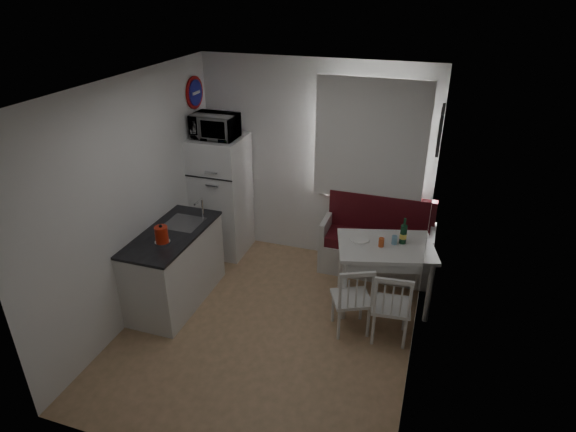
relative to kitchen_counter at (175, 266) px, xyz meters
name	(u,v)px	position (x,y,z in m)	size (l,w,h in m)	color
floor	(269,327)	(1.20, -0.16, -0.46)	(3.00, 3.50, 0.02)	#987A51
ceiling	(264,86)	(1.20, -0.16, 2.14)	(3.00, 3.50, 0.02)	white
wall_back	(315,162)	(1.20, 1.59, 0.84)	(3.00, 0.02, 2.60)	white
wall_front	(174,336)	(1.20, -1.91, 0.84)	(3.00, 0.02, 2.60)	white
wall_left	(134,201)	(-0.30, -0.16, 0.84)	(0.02, 3.50, 2.60)	white
wall_right	(426,246)	(2.70, -0.16, 0.84)	(0.02, 3.50, 2.60)	white
window	(371,144)	(1.90, 1.56, 1.17)	(1.22, 0.06, 1.47)	silver
curtain	(370,142)	(1.90, 1.49, 1.22)	(1.35, 0.02, 1.50)	white
kitchen_counter	(175,266)	(0.00, 0.00, 0.00)	(0.62, 1.32, 1.16)	silver
wall_sign	(195,93)	(-0.27, 1.29, 1.69)	(0.40, 0.40, 0.03)	navy
picture_frame	(440,129)	(2.67, 0.94, 1.59)	(0.04, 0.52, 0.42)	black
bench	(376,248)	(2.11, 1.36, -0.12)	(1.39, 0.54, 1.00)	silver
dining_table	(385,252)	(2.28, 0.67, 0.24)	(1.20, 0.98, 0.78)	silver
chair_left	(350,294)	(2.03, 0.02, 0.06)	(0.51, 0.51, 0.44)	silver
chair_right	(391,302)	(2.45, 0.02, 0.06)	(0.43, 0.41, 0.45)	silver
fridge	(222,196)	(0.02, 1.24, 0.36)	(0.65, 0.65, 1.63)	white
microwave	(215,126)	(0.02, 1.19, 1.32)	(0.55, 0.37, 0.30)	white
kettle	(162,235)	(0.05, -0.25, 0.55)	(0.16, 0.16, 0.22)	red
wine_bottle	(404,231)	(2.45, 0.77, 0.48)	(0.08, 0.08, 0.31)	#123820
drinking_glass_orange	(381,242)	(2.23, 0.62, 0.38)	(0.06, 0.06, 0.10)	#C34F20
drinking_glass_blue	(394,240)	(2.36, 0.72, 0.38)	(0.06, 0.06, 0.10)	#70A3BF
plate	(360,239)	(1.98, 0.69, 0.34)	(0.22, 0.22, 0.02)	white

